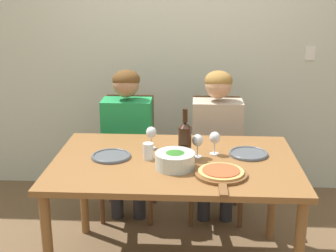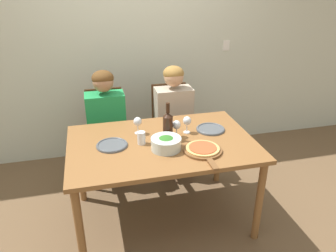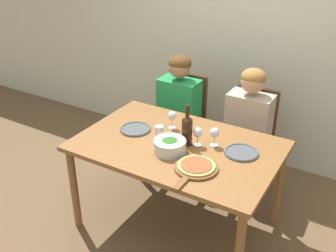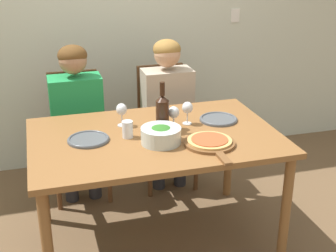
# 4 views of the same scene
# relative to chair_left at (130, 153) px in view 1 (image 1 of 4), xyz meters

# --- Properties ---
(back_wall) EXTENTS (10.00, 0.06, 2.70)m
(back_wall) POSITION_rel_chair_left_xyz_m (0.40, 0.53, 0.85)
(back_wall) COLOR beige
(back_wall) RESTS_ON ground
(dining_table) EXTENTS (1.52, 0.99, 0.78)m
(dining_table) POSITION_rel_chair_left_xyz_m (0.40, -0.85, 0.20)
(dining_table) COLOR brown
(dining_table) RESTS_ON ground
(chair_left) EXTENTS (0.42, 0.42, 0.96)m
(chair_left) POSITION_rel_chair_left_xyz_m (0.00, 0.00, 0.00)
(chair_left) COLOR brown
(chair_left) RESTS_ON ground
(chair_right) EXTENTS (0.42, 0.42, 0.96)m
(chair_right) POSITION_rel_chair_left_xyz_m (0.70, 0.00, 0.00)
(chair_right) COLOR brown
(chair_right) RESTS_ON ground
(person_woman) EXTENTS (0.47, 0.51, 1.20)m
(person_woman) POSITION_rel_chair_left_xyz_m (-0.00, -0.12, 0.22)
(person_woman) COLOR #28282D
(person_woman) RESTS_ON ground
(person_man) EXTENTS (0.47, 0.51, 1.20)m
(person_man) POSITION_rel_chair_left_xyz_m (0.70, -0.12, 0.22)
(person_man) COLOR #28282D
(person_man) RESTS_ON ground
(wine_bottle) EXTENTS (0.08, 0.08, 0.32)m
(wine_bottle) POSITION_rel_chair_left_xyz_m (0.46, -0.81, 0.40)
(wine_bottle) COLOR black
(wine_bottle) RESTS_ON dining_table
(broccoli_bowl) EXTENTS (0.24, 0.24, 0.11)m
(broccoli_bowl) POSITION_rel_chair_left_xyz_m (0.41, -0.97, 0.33)
(broccoli_bowl) COLOR silver
(broccoli_bowl) RESTS_ON dining_table
(dinner_plate_left) EXTENTS (0.25, 0.25, 0.02)m
(dinner_plate_left) POSITION_rel_chair_left_xyz_m (0.00, -0.82, 0.29)
(dinner_plate_left) COLOR #4C5156
(dinner_plate_left) RESTS_ON dining_table
(dinner_plate_right) EXTENTS (0.25, 0.25, 0.02)m
(dinner_plate_right) POSITION_rel_chair_left_xyz_m (0.87, -0.73, 0.29)
(dinner_plate_right) COLOR #4C5156
(dinner_plate_right) RESTS_ON dining_table
(pizza_on_board) EXTENTS (0.30, 0.44, 0.04)m
(pizza_on_board) POSITION_rel_chair_left_xyz_m (0.68, -1.08, 0.29)
(pizza_on_board) COLOR brown
(pizza_on_board) RESTS_ON dining_table
(wine_glass_left) EXTENTS (0.07, 0.07, 0.15)m
(wine_glass_left) POSITION_rel_chair_left_xyz_m (0.24, -0.65, 0.38)
(wine_glass_left) COLOR silver
(wine_glass_left) RESTS_ON dining_table
(wine_glass_right) EXTENTS (0.07, 0.07, 0.15)m
(wine_glass_right) POSITION_rel_chair_left_xyz_m (0.65, -0.73, 0.38)
(wine_glass_right) COLOR silver
(wine_glass_right) RESTS_ON dining_table
(wine_glass_centre) EXTENTS (0.07, 0.07, 0.15)m
(wine_glass_centre) POSITION_rel_chair_left_xyz_m (0.54, -0.79, 0.38)
(wine_glass_centre) COLOR silver
(wine_glass_centre) RESTS_ON dining_table
(water_tumbler) EXTENTS (0.07, 0.07, 0.10)m
(water_tumbler) POSITION_rel_chair_left_xyz_m (0.24, -0.84, 0.33)
(water_tumbler) COLOR silver
(water_tumbler) RESTS_ON dining_table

